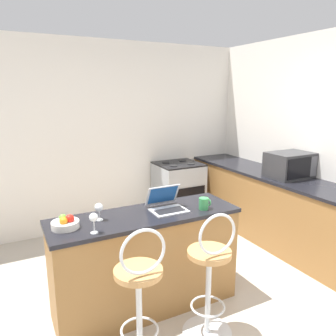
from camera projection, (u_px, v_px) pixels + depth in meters
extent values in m
cube|color=silver|center=(115.00, 136.00, 4.64)|extent=(12.00, 0.06, 2.60)
cube|color=olive|center=(146.00, 263.00, 2.90)|extent=(1.61, 0.50, 0.86)
cube|color=black|center=(146.00, 216.00, 2.80)|extent=(1.64, 0.53, 0.03)
cube|color=olive|center=(281.00, 212.00, 4.15)|extent=(0.61, 3.21, 0.86)
cube|color=black|center=(284.00, 178.00, 4.05)|extent=(0.64, 3.24, 0.03)
cylinder|color=silver|center=(139.00, 317.00, 2.32)|extent=(0.04, 0.04, 0.69)
torus|color=silver|center=(140.00, 330.00, 2.34)|extent=(0.28, 0.28, 0.02)
cylinder|color=#B7844C|center=(138.00, 272.00, 2.24)|extent=(0.34, 0.34, 0.04)
torus|color=silver|center=(143.00, 252.00, 2.11)|extent=(0.32, 0.02, 0.32)
cylinder|color=silver|center=(207.00, 332.00, 2.66)|extent=(0.40, 0.40, 0.02)
cylinder|color=silver|center=(208.00, 294.00, 2.58)|extent=(0.04, 0.04, 0.69)
torus|color=silver|center=(208.00, 306.00, 2.60)|extent=(0.28, 0.28, 0.02)
cylinder|color=#B7844C|center=(209.00, 253.00, 2.50)|extent=(0.34, 0.34, 0.04)
torus|color=silver|center=(217.00, 234.00, 2.37)|extent=(0.32, 0.02, 0.32)
cube|color=#B7BABF|center=(169.00, 211.00, 2.87)|extent=(0.31, 0.22, 0.01)
cube|color=black|center=(170.00, 210.00, 2.85)|extent=(0.26, 0.12, 0.00)
cube|color=#B7BABF|center=(163.00, 195.00, 2.95)|extent=(0.31, 0.10, 0.19)
cube|color=#19478C|center=(163.00, 195.00, 2.95)|extent=(0.27, 0.08, 0.16)
cube|color=#2D2D30|center=(289.00, 165.00, 3.99)|extent=(0.53, 0.38, 0.31)
cube|color=black|center=(299.00, 168.00, 3.80)|extent=(0.37, 0.01, 0.24)
cube|color=#4C4C51|center=(313.00, 166.00, 3.91)|extent=(0.11, 0.01, 0.24)
cube|color=#9EA3A8|center=(178.00, 193.00, 4.91)|extent=(0.63, 0.60, 0.87)
cube|color=black|center=(189.00, 201.00, 4.65)|extent=(0.54, 0.01, 0.39)
cube|color=black|center=(178.00, 164.00, 4.81)|extent=(0.63, 0.60, 0.02)
cylinder|color=black|center=(174.00, 166.00, 4.64)|extent=(0.11, 0.11, 0.01)
cylinder|color=black|center=(191.00, 164.00, 4.76)|extent=(0.11, 0.11, 0.01)
cylinder|color=black|center=(166.00, 162.00, 4.85)|extent=(0.11, 0.11, 0.01)
cylinder|color=black|center=(183.00, 161.00, 4.97)|extent=(0.11, 0.11, 0.01)
cylinder|color=#338447|center=(204.00, 204.00, 2.90)|extent=(0.08, 0.08, 0.10)
torus|color=#338447|center=(209.00, 202.00, 2.93)|extent=(0.01, 0.07, 0.07)
cylinder|color=silver|center=(99.00, 220.00, 2.66)|extent=(0.06, 0.06, 0.00)
cylinder|color=silver|center=(99.00, 215.00, 2.66)|extent=(0.01, 0.01, 0.08)
sphere|color=silver|center=(99.00, 207.00, 2.64)|extent=(0.07, 0.07, 0.07)
cylinder|color=silver|center=(65.00, 225.00, 2.50)|extent=(0.21, 0.21, 0.05)
sphere|color=red|center=(70.00, 219.00, 2.49)|extent=(0.07, 0.07, 0.07)
sphere|color=orange|center=(63.00, 221.00, 2.45)|extent=(0.06, 0.06, 0.06)
sphere|color=#66B233|center=(63.00, 218.00, 2.52)|extent=(0.06, 0.06, 0.06)
cylinder|color=silver|center=(94.00, 233.00, 2.42)|extent=(0.06, 0.06, 0.00)
cylinder|color=silver|center=(94.00, 227.00, 2.41)|extent=(0.01, 0.01, 0.09)
sphere|color=silver|center=(94.00, 217.00, 2.39)|extent=(0.07, 0.07, 0.07)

